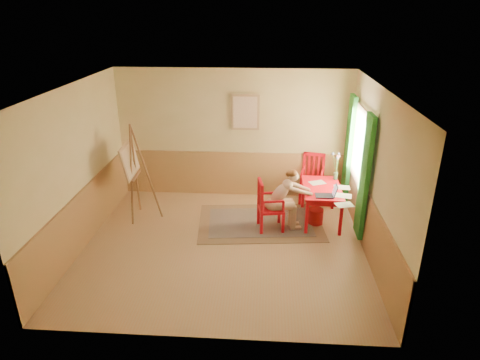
# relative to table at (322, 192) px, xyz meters

# --- Properties ---
(room) EXTENTS (5.04, 4.54, 2.84)m
(room) POSITION_rel_table_xyz_m (-1.81, -1.07, 0.77)
(room) COLOR tan
(room) RESTS_ON ground
(wainscot) EXTENTS (5.00, 4.50, 1.00)m
(wainscot) POSITION_rel_table_xyz_m (-1.81, -0.28, -0.13)
(wainscot) COLOR tan
(wainscot) RESTS_ON room
(window) EXTENTS (0.12, 2.01, 2.20)m
(window) POSITION_rel_table_xyz_m (0.61, 0.03, 0.71)
(window) COLOR white
(window) RESTS_ON room
(wall_portrait) EXTENTS (0.60, 0.05, 0.76)m
(wall_portrait) POSITION_rel_table_xyz_m (-1.56, 1.13, 1.27)
(wall_portrait) COLOR tan
(wall_portrait) RESTS_ON room
(rug) EXTENTS (2.54, 1.82, 0.02)m
(rug) POSITION_rel_table_xyz_m (-1.19, -0.18, -0.62)
(rug) COLOR #8C7251
(rug) RESTS_ON room
(table) EXTENTS (0.74, 1.21, 0.72)m
(table) POSITION_rel_table_xyz_m (0.00, 0.00, 0.00)
(table) COLOR red
(table) RESTS_ON room
(chair_left) EXTENTS (0.53, 0.51, 1.00)m
(chair_left) POSITION_rel_table_xyz_m (-1.04, -0.41, -0.13)
(chair_left) COLOR red
(chair_left) RESTS_ON room
(chair_back) EXTENTS (0.55, 0.57, 1.05)m
(chair_back) POSITION_rel_table_xyz_m (-0.09, 0.92, -0.10)
(chair_back) COLOR red
(chair_back) RESTS_ON room
(figure) EXTENTS (0.92, 0.47, 1.20)m
(figure) POSITION_rel_table_xyz_m (-0.75, -0.38, 0.03)
(figure) COLOR #D3A98C
(figure) RESTS_ON room
(laptop) EXTENTS (0.39, 0.23, 0.23)m
(laptop) POSITION_rel_table_xyz_m (0.05, -0.40, 0.14)
(laptop) COLOR #1E2338
(laptop) RESTS_ON table
(papers) EXTENTS (0.80, 1.28, 0.00)m
(papers) POSITION_rel_table_xyz_m (0.24, -0.22, 0.09)
(papers) COLOR white
(papers) RESTS_ON table
(vase) EXTENTS (0.20, 0.28, 0.55)m
(vase) POSITION_rel_table_xyz_m (0.31, 0.44, 0.34)
(vase) COLOR #3F724C
(vase) RESTS_ON table
(wastebasket) EXTENTS (0.30, 0.30, 0.31)m
(wastebasket) POSITION_rel_table_xyz_m (-0.10, -0.13, -0.47)
(wastebasket) COLOR #AD151B
(wastebasket) RESTS_ON room
(easel) EXTENTS (0.66, 0.86, 1.94)m
(easel) POSITION_rel_table_xyz_m (-3.69, -0.08, 0.52)
(easel) COLOR brown
(easel) RESTS_ON room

